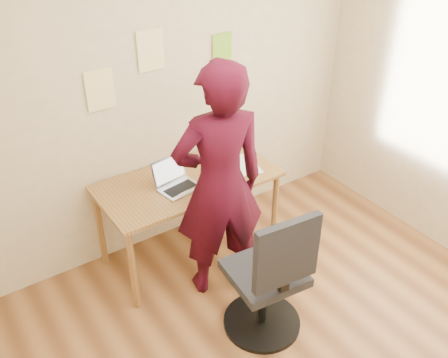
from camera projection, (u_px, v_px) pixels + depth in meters
room at (334, 192)px, 2.62m from camera, size 3.58×3.58×2.78m
desk at (188, 188)px, 3.91m from camera, size 1.40×0.70×0.74m
laptop at (175, 181)px, 3.75m from camera, size 0.33×0.31×0.21m
paper_sheet at (243, 165)px, 4.05m from camera, size 0.31×0.38×0.00m
phone at (218, 185)px, 3.78m from camera, size 0.06×0.11×0.01m
wall_note_left at (100, 90)px, 3.51m from camera, size 0.21×0.00×0.30m
wall_note_mid at (151, 50)px, 3.59m from camera, size 0.21×0.00×0.30m
wall_note_right at (222, 48)px, 3.93m from camera, size 0.18×0.00×0.24m
office_chair at (270, 283)px, 3.31m from camera, size 0.55×0.55×1.06m
person at (219, 185)px, 3.47m from camera, size 0.75×0.59×1.83m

